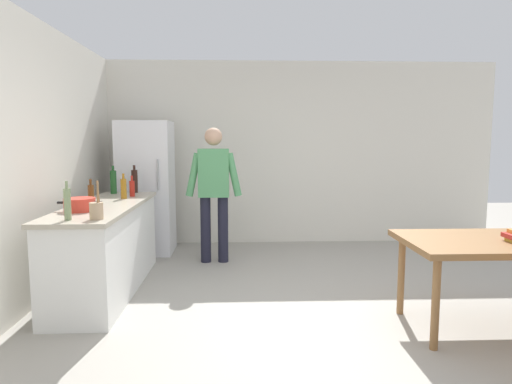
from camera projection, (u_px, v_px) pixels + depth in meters
name	position (u px, v px, depth m)	size (l,w,h in m)	color
ground_plane	(312.00, 317.00, 3.96)	(14.00, 14.00, 0.00)	#9E998E
wall_back	(281.00, 153.00, 6.79)	(6.40, 0.12, 2.70)	silver
wall_left	(13.00, 163.00, 3.90)	(0.12, 5.60, 2.70)	silver
kitchen_counter	(107.00, 247.00, 4.62)	(0.64, 2.20, 0.90)	white
refrigerator	(147.00, 188.00, 6.17)	(0.70, 0.67, 1.80)	white
person	(214.00, 186.00, 5.65)	(0.70, 0.22, 1.70)	#1E1E2D
dining_table	(491.00, 249.00, 3.65)	(1.40, 0.90, 0.75)	olive
cooking_pot	(80.00, 205.00, 4.13)	(0.40, 0.28, 0.12)	red
utensil_jar	(96.00, 210.00, 3.69)	(0.11, 0.11, 0.32)	tan
bottle_beer_brown	(91.00, 194.00, 4.53)	(0.06, 0.06, 0.26)	#5B3314
bottle_vinegar_tall	(67.00, 204.00, 3.66)	(0.06, 0.06, 0.32)	gray
bottle_oil_amber	(124.00, 188.00, 4.99)	(0.06, 0.06, 0.28)	#996619
bottle_sauce_red	(132.00, 188.00, 5.20)	(0.06, 0.06, 0.24)	#B22319
bottle_wine_dark	(135.00, 181.00, 5.58)	(0.08, 0.08, 0.34)	black
bottle_wine_green	(113.00, 182.00, 5.45)	(0.08, 0.08, 0.34)	#1E5123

